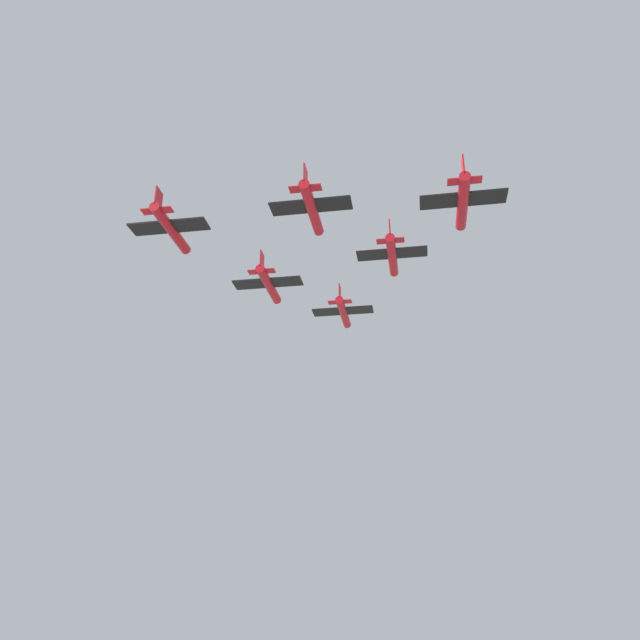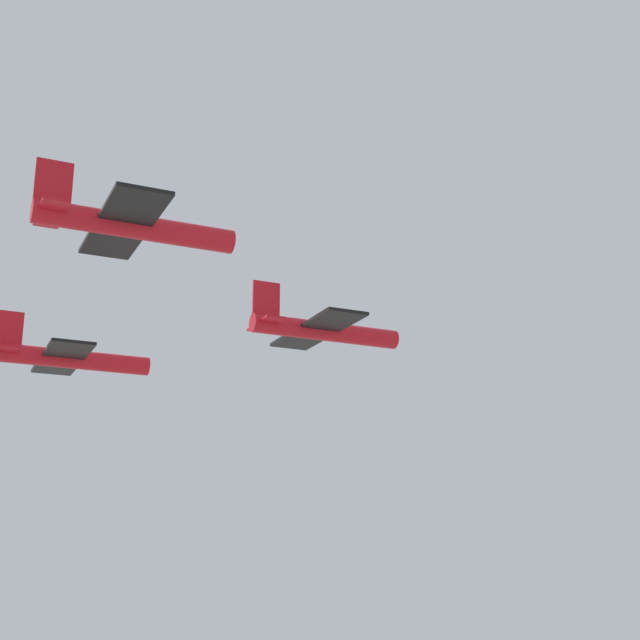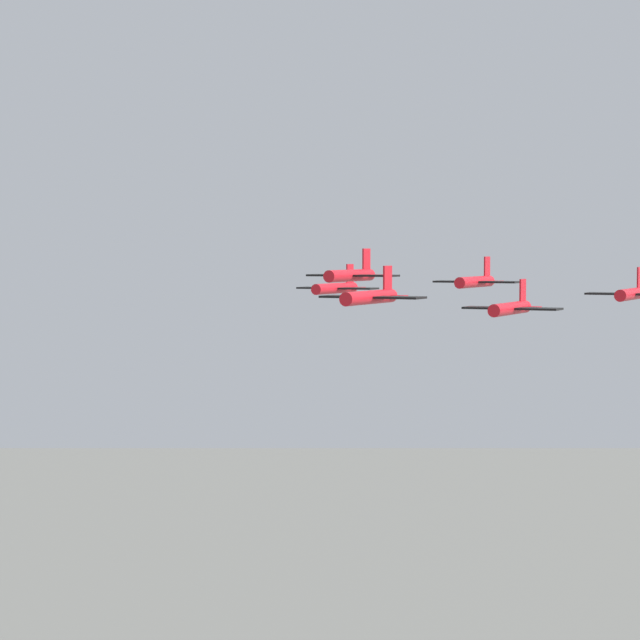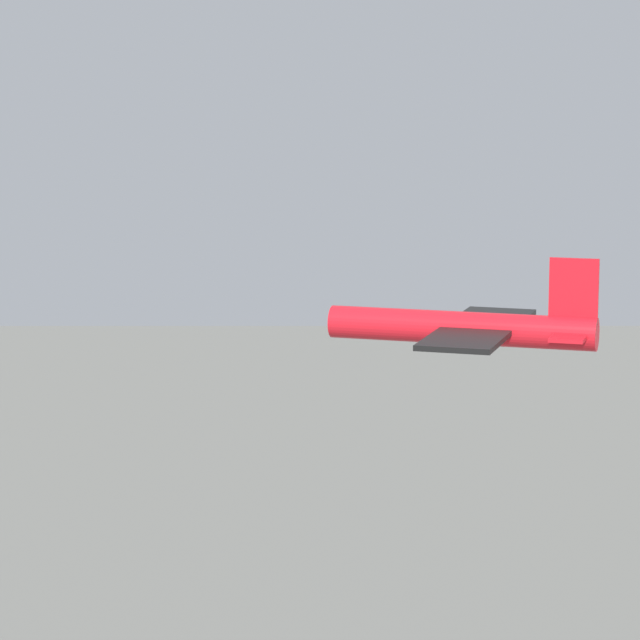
% 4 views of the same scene
% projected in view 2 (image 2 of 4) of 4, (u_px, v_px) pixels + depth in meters
% --- Properties ---
extents(jet_0, '(10.64, 10.33, 3.58)m').
position_uv_depth(jet_0, '(320.00, 330.00, 60.18)').
color(jet_0, red).
extents(jet_1, '(10.64, 10.33, 3.58)m').
position_uv_depth(jet_1, '(66.00, 358.00, 61.47)').
color(jet_1, red).
extents(jet_2, '(10.64, 10.33, 3.58)m').
position_uv_depth(jet_2, '(128.00, 225.00, 46.74)').
color(jet_2, red).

